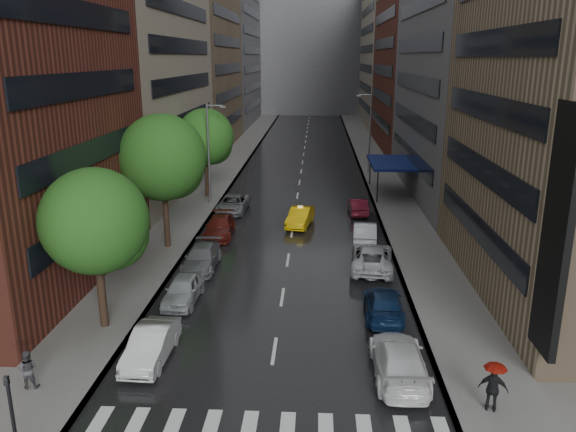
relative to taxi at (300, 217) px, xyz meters
name	(u,v)px	position (x,y,z in m)	size (l,w,h in m)	color
ground	(267,402)	(-0.57, -23.90, -0.74)	(220.00, 220.00, 0.00)	gray
road	(302,165)	(-0.57, 26.10, -0.74)	(14.00, 140.00, 0.01)	black
sidewalk_left	(231,164)	(-9.57, 26.10, -0.67)	(4.00, 140.00, 0.15)	gray
sidewalk_right	(375,165)	(8.43, 26.10, -0.67)	(4.00, 140.00, 0.15)	gray
buildings_left	(192,34)	(-15.57, 34.89, 15.25)	(8.00, 108.00, 38.00)	maroon
buildings_right	(422,40)	(14.43, 32.80, 14.29)	(8.05, 109.10, 36.00)	#937A5B
building_far	(311,43)	(-0.57, 94.10, 15.26)	(40.00, 14.00, 32.00)	slate
tree_near	(95,221)	(-9.17, -18.10, 4.82)	(5.10, 5.10, 8.12)	#382619
tree_mid	(163,158)	(-9.17, -5.91, 5.71)	(5.92, 5.92, 9.43)	#382619
tree_far	(205,137)	(-9.17, 8.87, 5.06)	(5.32, 5.32, 8.48)	#382619
taxi	(300,217)	(0.00, 0.00, 0.00)	(1.57, 4.50, 1.48)	#E1B20B
parked_cars_left	(209,245)	(-5.97, -7.16, -0.02)	(2.68, 29.69, 1.48)	silver
parked_cars_right	(375,269)	(4.83, -11.17, 0.01)	(3.08, 30.34, 1.56)	white
ped_black_umbrella	(26,360)	(-10.22, -23.58, 0.65)	(0.96, 0.98, 2.09)	#444347
ped_red_umbrella	(494,383)	(7.99, -24.16, 0.59)	(1.16, 0.82, 2.01)	black
traffic_light	(12,415)	(-8.17, -28.23, 1.49)	(0.18, 0.15, 3.45)	black
street_lamp_left	(209,152)	(-8.29, 6.10, 4.15)	(1.74, 0.22, 9.00)	gray
street_lamp_right	(369,131)	(7.15, 21.10, 4.15)	(1.74, 0.22, 9.00)	gray
awning	(391,163)	(8.41, 11.10, 2.39)	(4.00, 8.00, 3.12)	navy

